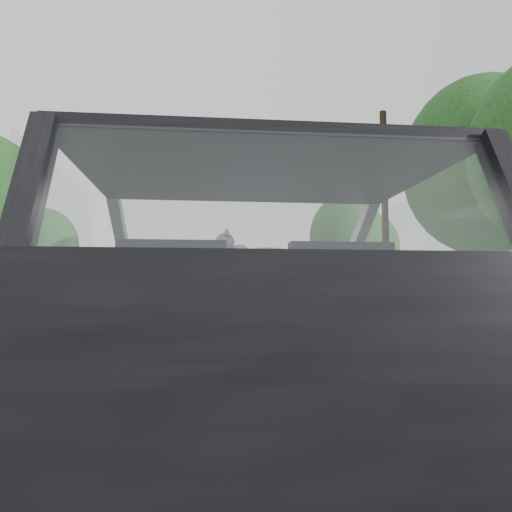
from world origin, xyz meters
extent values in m
plane|color=#2B2B2B|center=(0.00, 0.00, 0.00)|extent=(140.00, 140.00, 0.00)
cube|color=black|center=(0.00, 0.00, 0.72)|extent=(1.80, 4.00, 1.45)
cube|color=black|center=(0.00, 0.62, 0.85)|extent=(1.58, 0.45, 0.30)
cube|color=black|center=(-0.40, -0.29, 0.88)|extent=(0.50, 0.72, 0.42)
cube|color=black|center=(0.40, -0.29, 0.88)|extent=(0.50, 0.72, 0.42)
torus|color=black|center=(-0.40, 0.33, 0.92)|extent=(0.36, 0.36, 0.04)
ellipsoid|color=slate|center=(0.18, 0.64, 1.10)|extent=(0.66, 0.23, 0.29)
cube|color=gray|center=(4.30, 10.00, 0.58)|extent=(0.05, 90.00, 0.32)
imported|color=#B2B6C1|center=(-0.57, 19.77, 0.65)|extent=(1.91, 4.10, 1.31)
cube|color=#1A5C23|center=(7.43, 19.44, 1.17)|extent=(0.26, 0.94, 2.35)
cylinder|color=#362817|center=(6.63, 15.37, 3.99)|extent=(0.34, 0.34, 7.99)
camera|label=1|loc=(-0.26, -2.72, 0.83)|focal=35.00mm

